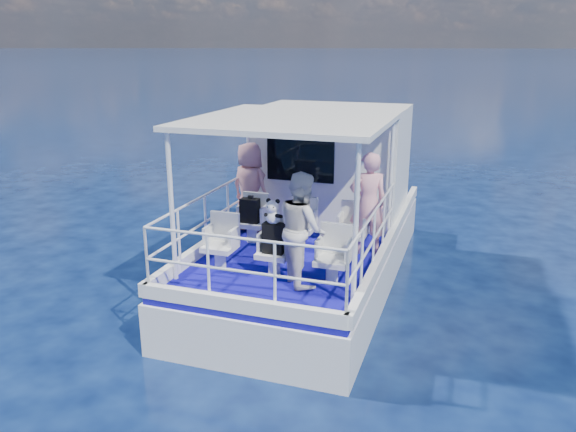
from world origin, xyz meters
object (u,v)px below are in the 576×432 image
object	(u,v)px
passenger_port_fwd	(250,187)
passenger_stbd_aft	(302,228)
backpack_center	(273,238)
panda	(273,211)

from	to	relation	value
passenger_port_fwd	passenger_stbd_aft	distance (m)	2.61
passenger_stbd_aft	backpack_center	size ratio (longest dim) A/B	3.58
passenger_port_fwd	passenger_stbd_aft	xyz separation A→B (m)	(1.64, -2.03, -0.00)
backpack_center	panda	distance (m)	0.42
passenger_port_fwd	backpack_center	world-z (taller)	passenger_port_fwd
backpack_center	panda	size ratio (longest dim) A/B	1.24
passenger_port_fwd	passenger_stbd_aft	bearing A→B (deg)	146.59
passenger_stbd_aft	panda	size ratio (longest dim) A/B	4.44
passenger_stbd_aft	panda	distance (m)	0.50
panda	passenger_port_fwd	bearing A→B (deg)	120.94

